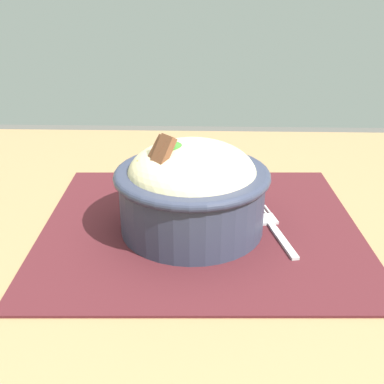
# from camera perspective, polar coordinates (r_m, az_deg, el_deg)

# --- Properties ---
(table) EXTENTS (1.29, 0.85, 0.76)m
(table) POSITION_cam_1_polar(r_m,az_deg,el_deg) (0.63, 3.80, -10.80)
(table) COLOR #99754C
(table) RESTS_ON ground_plane
(placemat) EXTENTS (0.41, 0.37, 0.00)m
(placemat) POSITION_cam_1_polar(r_m,az_deg,el_deg) (0.60, 1.05, -4.15)
(placemat) COLOR #47191E
(placemat) RESTS_ON table
(bowl) EXTENTS (0.20, 0.20, 0.13)m
(bowl) POSITION_cam_1_polar(r_m,az_deg,el_deg) (0.57, -0.04, 0.60)
(bowl) COLOR #2D3347
(bowl) RESTS_ON placemat
(fork) EXTENTS (0.04, 0.13, 0.00)m
(fork) POSITION_cam_1_polar(r_m,az_deg,el_deg) (0.60, 9.88, -4.29)
(fork) COLOR silver
(fork) RESTS_ON placemat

